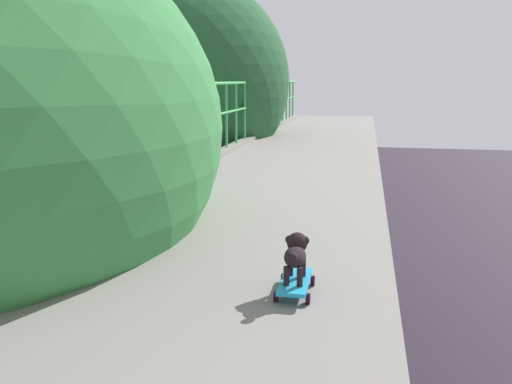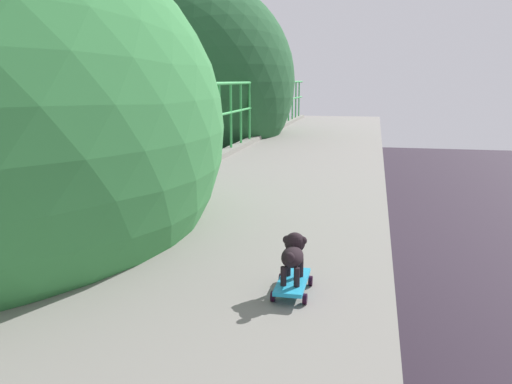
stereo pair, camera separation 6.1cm
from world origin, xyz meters
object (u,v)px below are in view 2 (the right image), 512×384
car_green_sixth (18,301)px  small_dog (293,253)px  car_grey_fifth (73,356)px  toy_skateboard (293,283)px  city_bus (179,177)px

car_green_sixth → small_dog: (10.10, -10.59, 5.70)m
car_grey_fifth → toy_skateboard: (6.59, -7.87, 5.50)m
car_green_sixth → small_dog: size_ratio=13.44×
toy_skateboard → city_bus: bearing=112.1°
toy_skateboard → small_dog: small_dog is taller
car_grey_fifth → toy_skateboard: bearing=-50.0°
car_grey_fifth → city_bus: city_bus is taller
city_bus → car_grey_fifth: bearing=-78.1°
city_bus → small_dog: size_ratio=31.01×
city_bus → toy_skateboard: toy_skateboard is taller
car_grey_fifth → toy_skateboard: 11.64m
small_dog → city_bus: bearing=112.1°
car_grey_fifth → toy_skateboard: size_ratio=9.41×
car_green_sixth → city_bus: city_bus is taller
toy_skateboard → small_dog: bearing=90.9°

